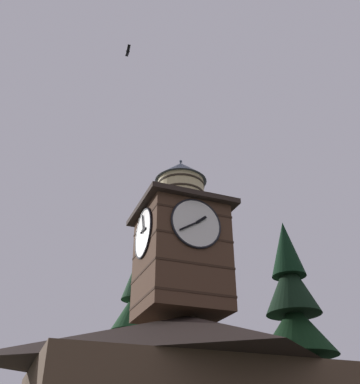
% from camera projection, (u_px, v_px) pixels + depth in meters
% --- Properties ---
extents(clock_tower, '(4.32, 4.32, 8.20)m').
position_uv_depth(clock_tower, '(181.00, 244.00, 20.84)').
color(clock_tower, '#4C3323').
rests_on(clock_tower, building_main).
extents(pine_tree_behind, '(6.00, 6.00, 12.08)m').
position_uv_depth(pine_tree_behind, '(133.00, 375.00, 24.56)').
color(pine_tree_behind, '#473323').
rests_on(pine_tree_behind, ground_plane).
extents(pine_tree_aside, '(6.29, 6.29, 13.42)m').
position_uv_depth(pine_tree_aside, '(301.00, 365.00, 22.78)').
color(pine_tree_aside, '#473323').
rests_on(pine_tree_aside, ground_plane).
extents(moon, '(1.98, 1.98, 1.98)m').
position_uv_depth(moon, '(192.00, 316.00, 50.60)').
color(moon, silver).
extents(flying_bird_high, '(0.19, 0.72, 0.15)m').
position_uv_depth(flying_bird_high, '(128.00, 51.00, 20.19)').
color(flying_bird_high, black).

